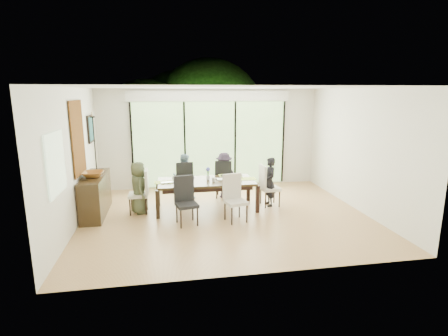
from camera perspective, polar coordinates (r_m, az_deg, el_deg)
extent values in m
cube|color=#96663C|center=(7.59, 0.33, -7.83)|extent=(6.00, 5.00, 0.01)
cube|color=white|center=(7.13, 0.35, 13.08)|extent=(6.00, 5.00, 0.01)
cube|color=silver|center=(9.69, -2.30, 4.85)|extent=(6.00, 0.02, 2.70)
cube|color=silver|center=(4.85, 5.61, -2.86)|extent=(6.00, 0.02, 2.70)
cube|color=beige|center=(7.34, -23.48, 1.39)|extent=(0.02, 5.00, 2.70)
cube|color=beige|center=(8.31, 21.25, 2.76)|extent=(0.02, 5.00, 2.70)
cube|color=#598C3F|center=(9.67, -2.26, 3.94)|extent=(4.20, 0.02, 2.30)
cube|color=white|center=(9.56, -2.32, 11.67)|extent=(4.40, 0.06, 0.28)
cube|color=black|center=(9.61, -14.78, 3.49)|extent=(0.05, 0.04, 2.30)
cube|color=black|center=(9.59, -6.41, 3.81)|extent=(0.05, 0.04, 2.30)
cube|color=black|center=(9.78, 1.83, 4.04)|extent=(0.05, 0.04, 2.30)
cube|color=black|center=(10.15, 9.61, 4.18)|extent=(0.05, 0.04, 2.30)
cube|color=#8CAD7F|center=(6.16, -25.77, 0.67)|extent=(0.02, 0.90, 1.00)
cube|color=brown|center=(10.82, -2.86, -1.90)|extent=(6.00, 1.80, 0.10)
cube|color=brown|center=(11.47, -3.39, 1.98)|extent=(6.00, 0.08, 0.06)
sphere|color=#14380F|center=(12.28, -12.41, 6.59)|extent=(3.20, 3.20, 3.20)
sphere|color=#14380F|center=(12.95, -2.50, 8.75)|extent=(4.00, 4.00, 4.00)
sphere|color=#14380F|center=(12.57, 6.21, 6.11)|extent=(2.80, 2.80, 2.80)
sphere|color=#14380F|center=(13.56, -7.11, 8.07)|extent=(3.60, 3.60, 3.60)
cube|color=black|center=(7.84, -2.93, -2.25)|extent=(2.13, 0.98, 0.05)
cube|color=black|center=(7.86, -2.92, -2.82)|extent=(1.95, 0.80, 0.09)
cube|color=black|center=(7.47, -10.78, -5.87)|extent=(0.08, 0.08, 0.61)
cube|color=black|center=(7.73, 5.50, -5.08)|extent=(0.08, 0.08, 0.61)
cube|color=black|center=(8.30, -10.71, -4.02)|extent=(0.08, 0.08, 0.61)
cube|color=black|center=(8.53, 3.97, -3.38)|extent=(0.08, 0.08, 0.61)
imported|color=#424A31|center=(7.83, -13.75, -3.13)|extent=(0.43, 0.59, 1.14)
imported|color=black|center=(8.16, 7.45, -2.24)|extent=(0.37, 0.55, 1.14)
imported|color=#7190A4|center=(8.62, -6.57, -1.43)|extent=(0.58, 0.41, 1.14)
imported|color=#281E2E|center=(8.73, 0.00, -1.17)|extent=(0.56, 0.38, 1.14)
cube|color=#A0B841|center=(7.78, -9.89, -2.32)|extent=(0.39, 0.28, 0.01)
cube|color=#A7C446|center=(8.00, 3.84, -1.75)|extent=(0.39, 0.28, 0.01)
cube|color=#96B340|center=(8.18, -6.40, -1.48)|extent=(0.39, 0.28, 0.01)
cube|color=#91AA3C|center=(8.30, 0.50, -1.21)|extent=(0.39, 0.28, 0.01)
cube|color=white|center=(7.50, -6.83, -2.78)|extent=(0.39, 0.28, 0.01)
cube|color=black|center=(8.14, -5.68, -1.49)|extent=(0.23, 0.16, 0.01)
cube|color=black|center=(8.24, 0.22, -1.26)|extent=(0.21, 0.15, 0.01)
cube|color=white|center=(7.90, 2.16, -1.93)|extent=(0.27, 0.20, 0.00)
cube|color=white|center=(7.50, -6.83, -2.68)|extent=(0.23, 0.23, 0.02)
cube|color=#CC4C18|center=(7.49, -6.83, -2.56)|extent=(0.18, 0.18, 0.01)
cylinder|color=silver|center=(7.88, -2.62, -1.59)|extent=(0.07, 0.07, 0.11)
cylinder|color=#337226|center=(7.85, -2.62, -0.83)|extent=(0.04, 0.04, 0.14)
sphere|color=#535AD0|center=(7.83, -2.63, -0.20)|extent=(0.10, 0.10, 0.10)
imported|color=silver|center=(7.68, -9.15, -2.41)|extent=(0.32, 0.23, 0.02)
imported|color=white|center=(7.92, -8.10, -1.70)|extent=(0.15, 0.15, 0.09)
imported|color=white|center=(7.75, -1.74, -1.91)|extent=(0.12, 0.12, 0.08)
imported|color=white|center=(8.05, 2.64, -1.36)|extent=(0.15, 0.15, 0.09)
imported|color=white|center=(7.92, -1.18, -1.85)|extent=(0.16, 0.21, 0.02)
cube|color=black|center=(8.05, -20.24, -4.17)|extent=(0.43, 1.54, 0.86)
imported|color=brown|center=(7.83, -20.63, -0.95)|extent=(0.46, 0.46, 0.11)
cylinder|color=black|center=(8.27, -20.06, -0.49)|extent=(0.10, 0.10, 0.04)
cylinder|color=black|center=(8.17, -20.37, 3.65)|extent=(0.02, 0.02, 1.20)
cylinder|color=black|center=(8.11, -20.69, 7.81)|extent=(0.10, 0.10, 0.03)
cylinder|color=silver|center=(8.10, -20.72, 8.22)|extent=(0.03, 0.03, 0.10)
cube|color=brown|center=(7.66, -22.74, 4.54)|extent=(0.02, 1.00, 1.50)
cube|color=black|center=(8.92, -20.97, 5.98)|extent=(0.03, 0.55, 0.65)
cube|color=#17454B|center=(8.92, -20.84, 5.99)|extent=(0.01, 0.45, 0.55)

